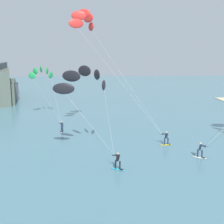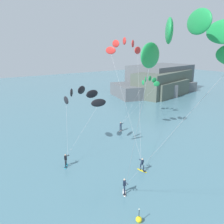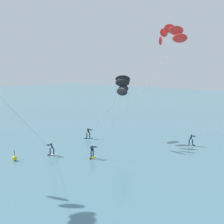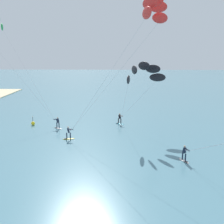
{
  "view_description": "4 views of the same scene",
  "coord_description": "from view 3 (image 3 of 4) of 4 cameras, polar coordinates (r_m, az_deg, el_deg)",
  "views": [
    {
      "loc": [
        -30.41,
        24.45,
        10.58
      ],
      "look_at": [
        -0.45,
        22.47,
        4.72
      ],
      "focal_mm": 46.87,
      "sensor_mm": 36.0,
      "label": 1
    },
    {
      "loc": [
        -15.51,
        -3.91,
        14.88
      ],
      "look_at": [
        3.07,
        22.89,
        5.85
      ],
      "focal_mm": 38.43,
      "sensor_mm": 36.0,
      "label": 2
    },
    {
      "loc": [
        26.12,
        -7.74,
        10.84
      ],
      "look_at": [
        0.51,
        21.84,
        4.63
      ],
      "focal_mm": 46.24,
      "sensor_mm": 36.0,
      "label": 3
    },
    {
      "loc": [
        34.07,
        22.21,
        10.94
      ],
      "look_at": [
        3.34,
        21.28,
        3.73
      ],
      "focal_mm": 42.25,
      "sensor_mm": 36.0,
      "label": 4
    }
  ],
  "objects": [
    {
      "name": "marker_buoy",
      "position": [
        35.77,
        -18.7,
        -8.62
      ],
      "size": [
        0.56,
        0.56,
        1.38
      ],
      "color": "yellow",
      "rests_on": "ground"
    },
    {
      "name": "kitesurfer_mid_water",
      "position": [
        38.17,
        10.79,
        14.06
      ],
      "size": [
        7.55,
        12.21,
        16.11
      ],
      "color": "yellow",
      "rests_on": "ground"
    },
    {
      "name": "kitesurfer_far_out",
      "position": [
        42.45,
        1.89,
        5.07
      ],
      "size": [
        7.32,
        6.92,
        9.56
      ],
      "color": "#23ADD1",
      "rests_on": "ground"
    }
  ]
}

